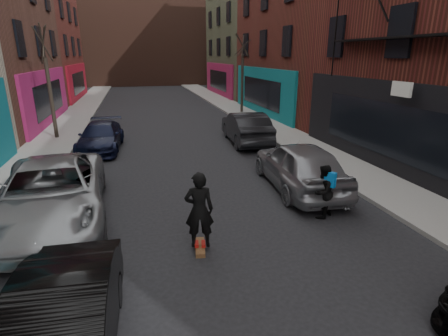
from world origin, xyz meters
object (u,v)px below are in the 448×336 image
parked_right_far (299,165)px  parked_left_mid (61,330)px  tree_right_far (242,67)px  parked_right_end (246,128)px  parked_left_end (101,137)px  skateboard (200,247)px  skateboarder (199,210)px  parked_left_far (52,192)px  tree_left_far (48,76)px  pedestrian (323,191)px

parked_right_far → parked_left_mid: bearing=45.5°
tree_right_far → parked_right_end: bearing=-105.8°
parked_right_far → parked_right_end: parked_right_far is taller
parked_left_end → parked_right_end: (7.23, -0.29, 0.15)m
parked_right_end → skateboard: 10.76m
parked_left_mid → skateboarder: skateboarder is taller
parked_left_mid → skateboard: parked_left_mid is taller
parked_left_far → tree_right_far: bearing=53.2°
tree_right_far → parked_right_end: 9.99m
tree_left_far → parked_left_end: tree_left_far is taller
tree_right_far → pedestrian: size_ratio=4.41×
skateboarder → pedestrian: bearing=-157.9°
parked_right_far → parked_right_end: 6.75m
tree_left_far → parked_left_far: tree_left_far is taller
parked_left_end → pedestrian: pedestrian is taller
parked_left_end → skateboarder: 10.57m
parked_left_end → parked_right_end: 7.24m
parked_left_end → parked_right_far: (6.99, -7.03, 0.19)m
skateboarder → pedestrian: (3.68, 0.87, -0.24)m
parked_right_end → skateboarder: 10.73m
tree_right_far → parked_left_mid: size_ratio=1.66×
pedestrian → parked_right_end: bearing=-126.9°
parked_right_end → parked_left_mid: bearing=65.1°
tree_left_far → parked_left_end: size_ratio=1.44×
parked_left_far → skateboard: 4.52m
pedestrian → parked_right_far: bearing=-131.9°
tree_right_far → parked_right_end: (-2.61, -9.25, -2.72)m
parked_right_end → parked_right_far: bearing=91.3°
parked_right_far → skateboarder: bearing=41.2°
parked_right_far → skateboarder: skateboarder is taller
tree_left_far → parked_right_end: 10.63m
parked_left_end → parked_right_end: parked_right_end is taller
tree_right_far → skateboarder: (-6.88, -19.10, -2.51)m
parked_left_mid → skateboard: (2.52, 2.77, -0.63)m
tree_right_far → pedestrian: 18.70m
tree_left_far → parked_left_mid: tree_left_far is taller
parked_right_far → pedestrian: 2.26m
tree_left_far → parked_left_far: (1.87, -10.55, -2.55)m
tree_left_far → parked_right_far: bearing=-46.3°
parked_left_end → skateboarder: (2.96, -10.14, 0.37)m
parked_right_far → pedestrian: size_ratio=3.20×
parked_left_end → skateboarder: skateboarder is taller
parked_left_end → parked_right_far: 9.92m
tree_right_far → parked_left_far: bearing=-122.5°
parked_left_mid → parked_right_far: parked_right_far is taller
parked_right_end → tree_left_far: bearing=-15.0°
tree_left_far → parked_left_mid: bearing=-79.3°
tree_right_far → parked_right_far: size_ratio=1.38×
parked_right_far → skateboarder: size_ratio=2.68×
parked_left_end → tree_right_far: bearing=46.7°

